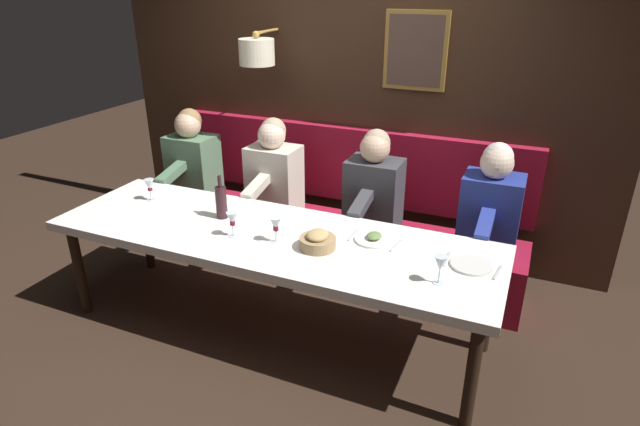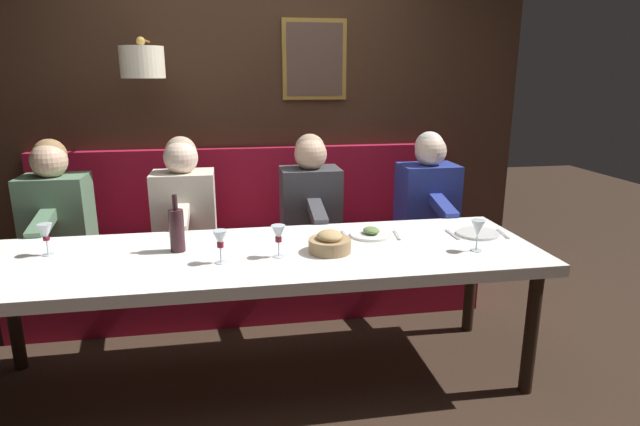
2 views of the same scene
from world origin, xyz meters
name	(u,v)px [view 2 (image 2 of 2)]	position (x,y,z in m)	size (l,w,h in m)	color
ground_plane	(264,379)	(0.00, 0.00, 0.00)	(12.00, 12.00, 0.00)	#332319
dining_table	(260,263)	(0.00, 0.00, 0.68)	(0.90, 2.92, 0.74)	white
banquette_bench	(254,280)	(0.89, 0.00, 0.23)	(0.52, 3.12, 0.45)	maroon
back_wall_panel	(245,110)	(1.46, 0.00, 1.36)	(0.59, 4.32, 2.90)	#382316
diner_nearest	(428,192)	(0.88, -1.25, 0.82)	(0.60, 0.40, 0.79)	#283893
diner_near	(311,196)	(0.88, -0.40, 0.82)	(0.60, 0.40, 0.79)	#3D3D42
diner_middle	(184,201)	(0.88, 0.44, 0.82)	(0.60, 0.40, 0.79)	beige
diner_far	(56,206)	(0.88, 1.23, 0.82)	(0.60, 0.40, 0.79)	#567A5B
place_setting_0	(371,234)	(0.17, -0.64, 0.75)	(0.24, 0.32, 0.05)	white
place_setting_1	(478,234)	(0.08, -1.25, 0.75)	(0.24, 0.32, 0.01)	silver
wine_glass_0	(220,240)	(-0.13, 0.19, 0.86)	(0.07, 0.07, 0.16)	silver
wine_glass_1	(278,235)	(-0.09, -0.09, 0.86)	(0.07, 0.07, 0.16)	silver
wine_glass_2	(46,233)	(0.13, 1.06, 0.86)	(0.07, 0.07, 0.16)	silver
wine_glass_3	(478,229)	(-0.17, -1.11, 0.86)	(0.07, 0.07, 0.16)	silver
wine_bottle	(177,230)	(0.09, 0.41, 0.86)	(0.08, 0.08, 0.30)	#33191E
bread_bowl	(330,243)	(-0.06, -0.36, 0.79)	(0.22, 0.22, 0.12)	#9E7F56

